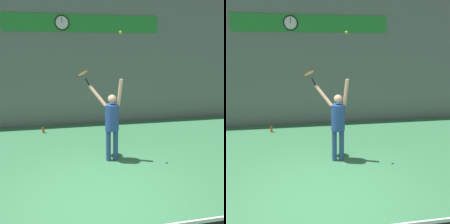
{
  "view_description": "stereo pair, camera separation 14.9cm",
  "coord_description": "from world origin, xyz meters",
  "views": [
    {
      "loc": [
        -0.45,
        -3.59,
        2.87
      ],
      "look_at": [
        0.48,
        1.72,
        1.36
      ],
      "focal_mm": 35.0,
      "sensor_mm": 36.0,
      "label": 1
    },
    {
      "loc": [
        -0.3,
        -3.61,
        2.87
      ],
      "look_at": [
        0.48,
        1.72,
        1.36
      ],
      "focal_mm": 35.0,
      "sensor_mm": 36.0,
      "label": 2
    }
  ],
  "objects": [
    {
      "name": "scoreboard_clock",
      "position": [
        -0.77,
        5.0,
        3.85
      ],
      "size": [
        0.53,
        0.05,
        0.53
      ],
      "color": "white"
    },
    {
      "name": "tennis_player",
      "position": [
        0.48,
        1.72,
        1.13
      ],
      "size": [
        0.88,
        0.54,
        2.21
      ],
      "color": "#2D4C7F",
      "rests_on": "ground_plane"
    },
    {
      "name": "back_wall",
      "position": [
        0.0,
        5.08,
        2.5
      ],
      "size": [
        18.0,
        0.1,
        5.0
      ],
      "color": "slate",
      "rests_on": "ground_plane"
    },
    {
      "name": "tennis_racket",
      "position": [
        -0.2,
        2.15,
        2.3
      ],
      "size": [
        0.45,
        0.45,
        0.42
      ],
      "color": "black"
    },
    {
      "name": "ground_plane",
      "position": [
        0.0,
        0.0,
        0.0
      ],
      "size": [
        18.0,
        18.0,
        0.0
      ],
      "primitive_type": "plane",
      "color": "#387A4C"
    },
    {
      "name": "tennis_ball",
      "position": [
        0.66,
        1.62,
        3.28
      ],
      "size": [
        0.07,
        0.07,
        0.07
      ],
      "color": "#CCDB2D"
    },
    {
      "name": "water_bottle",
      "position": [
        -1.62,
        4.17,
        0.12
      ],
      "size": [
        0.08,
        0.08,
        0.26
      ],
      "color": "#D84C19",
      "rests_on": "ground_plane"
    },
    {
      "name": "sponsor_banner",
      "position": [
        0.0,
        5.02,
        3.85
      ],
      "size": [
        5.69,
        0.02,
        0.62
      ],
      "color": "#288C38"
    }
  ]
}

